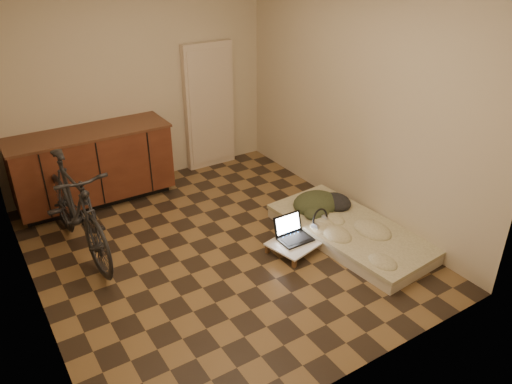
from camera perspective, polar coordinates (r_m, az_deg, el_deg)
room_shell at (r=4.67m, az=-4.90°, el=6.92°), size 3.50×4.00×2.60m
cabinets at (r=6.24m, az=-18.15°, el=2.79°), size 1.84×0.62×0.91m
appliance_panel at (r=6.86m, az=-5.38°, el=9.72°), size 0.70×0.10×1.70m
bicycle at (r=5.23m, az=-19.95°, el=-1.24°), size 0.64×1.78×1.13m
futon at (r=5.47m, az=10.76°, el=-4.49°), size 1.02×1.88×0.16m
clothing_pile at (r=5.69m, az=7.54°, el=-0.62°), size 0.62×0.53×0.23m
headphones at (r=5.34m, az=7.36°, el=-3.01°), size 0.31×0.29×0.17m
lap_desk at (r=5.23m, az=5.03°, el=-5.50°), size 0.74×0.56×0.11m
laptop at (r=5.21m, az=4.21°, el=-4.77°), size 0.33×0.30×0.23m
mouse at (r=5.35m, az=7.06°, el=-4.39°), size 0.09×0.11×0.03m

